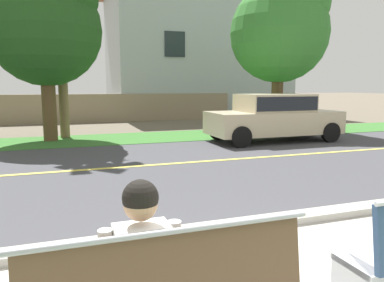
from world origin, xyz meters
The scene contains 11 objects.
ground_plane centered at (0.00, 8.00, 0.00)m, with size 140.00×140.00×0.00m, color #665B4C.
curb_edge centered at (0.00, 2.35, 0.06)m, with size 44.00×0.30×0.11m, color #ADA89E.
street_asphalt centered at (0.00, 6.50, 0.00)m, with size 52.00×8.00×0.01m, color #424247.
road_centre_line centered at (0.00, 6.50, 0.01)m, with size 48.00×0.14×0.01m, color #E0CC4C.
far_verge_grass centered at (0.00, 11.10, 0.01)m, with size 48.00×2.80×0.02m, color #38702D.
seated_person_white centered at (-1.32, 0.54, 0.68)m, with size 0.52×0.68×1.25m.
car_beige_near centered at (4.81, 8.90, 0.85)m, with size 4.30×1.86×1.54m.
shade_tree_left centered at (-1.99, 11.32, 3.83)m, with size 3.58×3.58×5.90m.
shade_tree_centre centered at (6.59, 11.32, 4.12)m, with size 3.85×3.85×6.35m.
garden_wall centered at (0.51, 17.45, 0.70)m, with size 13.00×0.36×1.40m, color gray.
house_across_street centered at (6.34, 20.65, 3.94)m, with size 11.15×6.91×7.78m.
Camera 1 is at (-1.75, -1.71, 1.81)m, focal length 34.97 mm.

